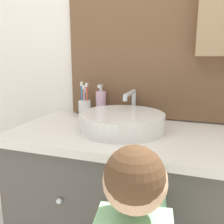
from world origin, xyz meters
The scene contains 5 objects.
wall_back centered at (0.04, 0.62, 1.28)m, with size 3.20×0.18×2.50m.
vanity_counter centered at (0.00, 0.31, 0.42)m, with size 1.20×0.57×0.83m.
sink_basin centered at (-0.09, 0.34, 0.87)m, with size 0.40×0.45×0.17m.
toothbrush_holder centered at (-0.36, 0.50, 0.88)m, with size 0.07×0.07×0.20m.
soap_dispenser centered at (-0.27, 0.53, 0.91)m, with size 0.06×0.06×0.19m.
Camera 1 is at (0.22, -0.75, 1.18)m, focal length 40.00 mm.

